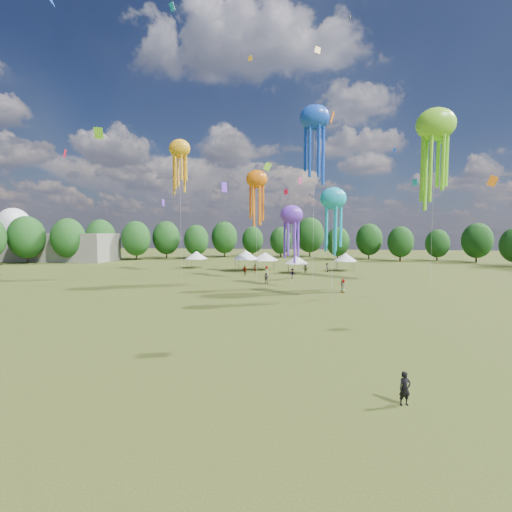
# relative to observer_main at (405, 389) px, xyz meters

# --- Properties ---
(ground) EXTENTS (300.00, 300.00, 0.00)m
(ground) POSITION_rel_observer_main_xyz_m (-7.76, 1.68, -0.82)
(ground) COLOR #384416
(ground) RESTS_ON ground
(observer_main) EXTENTS (0.69, 0.55, 1.64)m
(observer_main) POSITION_rel_observer_main_xyz_m (0.00, 0.00, 0.00)
(observer_main) COLOR black
(observer_main) RESTS_ON ground
(spectator_near) EXTENTS (0.89, 0.72, 1.73)m
(spectator_near) POSITION_rel_observer_main_xyz_m (-10.95, 38.17, 0.05)
(spectator_near) COLOR gray
(spectator_near) RESTS_ON ground
(spectators_far) EXTENTS (17.86, 26.13, 1.93)m
(spectators_far) POSITION_rel_observer_main_xyz_m (-6.74, 47.37, 0.10)
(spectators_far) COLOR gray
(spectators_far) RESTS_ON ground
(festival_tents) EXTENTS (38.84, 11.60, 4.47)m
(festival_tents) POSITION_rel_observer_main_xyz_m (-13.31, 57.53, 2.25)
(festival_tents) COLOR #47474C
(festival_tents) RESTS_ON ground
(show_kites) EXTENTS (47.82, 22.85, 29.91)m
(show_kites) POSITION_rel_observer_main_xyz_m (-0.99, 39.96, 19.59)
(show_kites) COLOR orange
(show_kites) RESTS_ON ground
(small_kites) EXTENTS (76.34, 58.61, 40.47)m
(small_kites) POSITION_rel_observer_main_xyz_m (-8.93, 44.39, 30.10)
(small_kites) COLOR orange
(small_kites) RESTS_ON ground
(treeline) EXTENTS (201.57, 95.24, 13.43)m
(treeline) POSITION_rel_observer_main_xyz_m (-11.62, 64.20, 5.72)
(treeline) COLOR #38281C
(treeline) RESTS_ON ground
(hangar) EXTENTS (40.00, 12.00, 8.00)m
(hangar) POSITION_rel_observer_main_xyz_m (-79.76, 73.68, 3.18)
(hangar) COLOR gray
(hangar) RESTS_ON ground
(radome) EXTENTS (9.00, 9.00, 16.00)m
(radome) POSITION_rel_observer_main_xyz_m (-95.76, 79.68, 9.17)
(radome) COLOR white
(radome) RESTS_ON ground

